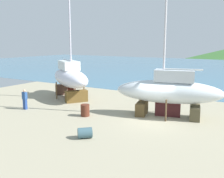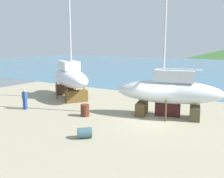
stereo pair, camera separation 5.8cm
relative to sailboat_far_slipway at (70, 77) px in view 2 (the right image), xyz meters
name	(u,v)px [view 2 (the right image)]	position (x,y,z in m)	size (l,w,h in m)	color
ground_plane	(141,128)	(9.90, -4.68, -2.05)	(41.93, 41.93, 0.00)	gray
sailboat_far_slipway	(70,77)	(0.00, 0.00, 0.00)	(8.02, 6.58, 13.54)	brown
sailboat_mid_port	(169,91)	(10.52, -1.38, -0.10)	(8.00, 3.85, 13.11)	brown
worker	(25,99)	(-0.28, -5.40, -1.19)	(0.47, 0.29, 1.66)	navy
barrel_rust_mid	(85,110)	(5.16, -4.41, -1.60)	(0.66, 0.66, 0.89)	#572A1C
barrel_ochre	(85,133)	(7.88, -8.02, -1.74)	(0.62, 0.62, 0.81)	#385660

